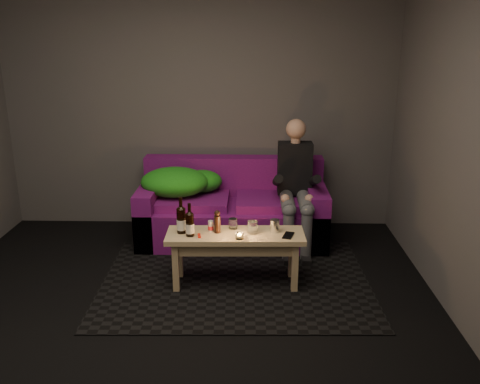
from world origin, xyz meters
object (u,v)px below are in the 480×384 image
object	(u,v)px
beer_bottle_a	(181,220)
person	(296,183)
steel_cup	(275,226)
beer_bottle_b	(190,224)
coffee_table	(235,243)
sofa	(233,211)

from	to	relation	value
beer_bottle_a	person	bearing A→B (deg)	40.67
beer_bottle_a	steel_cup	xyz separation A→B (m)	(0.75, 0.04, -0.06)
beer_bottle_b	steel_cup	size ratio (longest dim) A/B	2.60
coffee_table	beer_bottle_a	xyz separation A→B (m)	(-0.43, 0.00, 0.19)
coffee_table	steel_cup	world-z (taller)	steel_cup
sofa	person	xyz separation A→B (m)	(0.60, -0.15, 0.35)
beer_bottle_a	steel_cup	world-z (taller)	beer_bottle_a
sofa	steel_cup	bearing A→B (deg)	-68.55
sofa	coffee_table	bearing A→B (deg)	-86.65
beer_bottle_a	steel_cup	distance (m)	0.75
beer_bottle_a	beer_bottle_b	distance (m)	0.10
steel_cup	sofa	bearing A→B (deg)	111.45
sofa	beer_bottle_a	world-z (taller)	sofa
coffee_table	beer_bottle_b	world-z (taller)	beer_bottle_b
sofa	beer_bottle_a	bearing A→B (deg)	-110.77
beer_bottle_b	coffee_table	bearing A→B (deg)	9.79
sofa	coffee_table	distance (m)	0.99
coffee_table	beer_bottle_b	size ratio (longest dim) A/B	4.11
sofa	steel_cup	world-z (taller)	sofa
coffee_table	steel_cup	size ratio (longest dim) A/B	10.70
person	steel_cup	distance (m)	0.84
steel_cup	coffee_table	bearing A→B (deg)	-173.20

